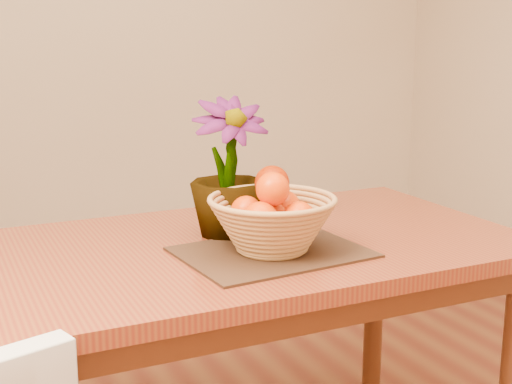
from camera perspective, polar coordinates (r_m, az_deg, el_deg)
name	(u,v)px	position (r m, az deg, el deg)	size (l,w,h in m)	color
wall_back	(80,16)	(3.63, -13.90, 13.48)	(4.00, 0.02, 2.70)	beige
table	(250,273)	(1.87, -0.49, -6.50)	(1.40, 0.80, 0.75)	brown
placemat	(272,252)	(1.73, 1.29, -4.84)	(0.43, 0.33, 0.01)	#341F13
wicker_basket	(272,226)	(1.72, 1.30, -2.73)	(0.31, 0.31, 0.13)	#B8814D
orange_pile	(272,202)	(1.71, 1.31, -0.79)	(0.19, 0.18, 0.15)	#DD4B03
potted_plant	(229,168)	(1.84, -2.21, 1.92)	(0.20, 0.20, 0.36)	#204915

